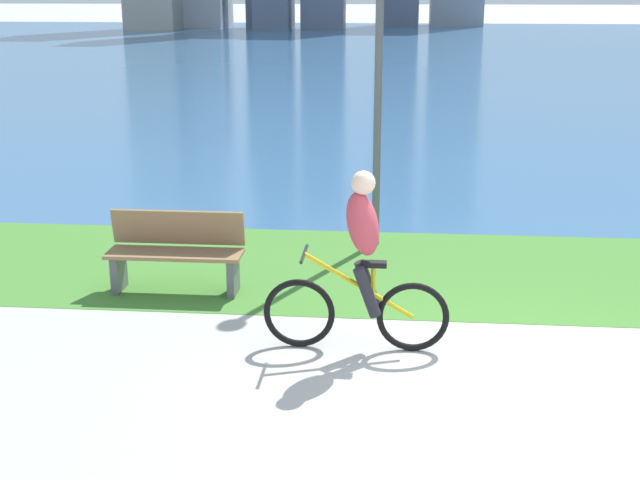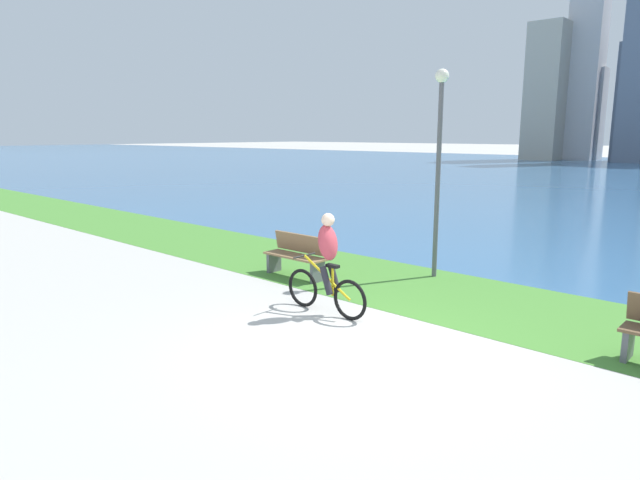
# 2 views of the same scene
# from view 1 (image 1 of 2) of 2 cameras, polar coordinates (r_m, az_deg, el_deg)

# --- Properties ---
(ground_plane) EXTENTS (300.00, 300.00, 0.00)m
(ground_plane) POSITION_cam_1_polar(r_m,az_deg,el_deg) (7.32, 12.48, -10.41)
(ground_plane) COLOR #B2AFA8
(grass_strip_bayside) EXTENTS (120.00, 3.20, 0.01)m
(grass_strip_bayside) POSITION_cam_1_polar(r_m,az_deg,el_deg) (10.30, 10.34, -2.13)
(grass_strip_bayside) COLOR #478433
(grass_strip_bayside) RESTS_ON ground
(bay_water_surface) EXTENTS (300.00, 67.32, 0.00)m
(bay_water_surface) POSITION_cam_1_polar(r_m,az_deg,el_deg) (45.10, 6.55, 12.51)
(bay_water_surface) COLOR #386693
(bay_water_surface) RESTS_ON ground
(cyclist_lead) EXTENTS (1.74, 0.52, 1.72)m
(cyclist_lead) POSITION_cam_1_polar(r_m,az_deg,el_deg) (7.77, 2.73, -1.62)
(cyclist_lead) COLOR black
(cyclist_lead) RESTS_ON ground
(bench_near_path) EXTENTS (1.50, 0.47, 0.90)m
(bench_near_path) POSITION_cam_1_polar(r_m,az_deg,el_deg) (9.54, -9.67, -0.81)
(bench_near_path) COLOR olive
(bench_near_path) RESTS_ON ground
(lamppost_tall) EXTENTS (0.28, 0.28, 4.26)m
(lamppost_tall) POSITION_cam_1_polar(r_m,az_deg,el_deg) (10.76, 4.02, 13.89)
(lamppost_tall) COLOR #595960
(lamppost_tall) RESTS_ON ground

